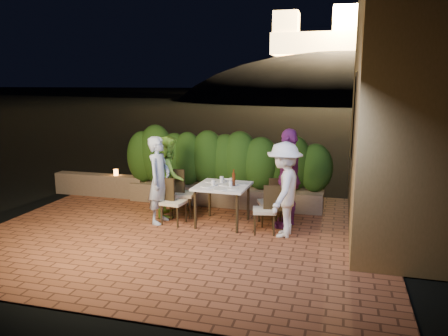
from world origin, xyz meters
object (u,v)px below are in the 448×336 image
at_px(dining_table, 223,205).
at_px(beer_bottle, 234,177).
at_px(chair_right_back, 270,202).
at_px(parapet_lamp, 116,172).
at_px(chair_right_front, 264,209).
at_px(bowl, 227,180).
at_px(diner_blue, 159,180).
at_px(chair_left_back, 184,193).
at_px(diner_green, 169,176).
at_px(chair_left_front, 174,201).
at_px(diner_white, 284,190).
at_px(diner_purple, 289,178).

xyz_separation_m(dining_table, beer_bottle, (0.21, 0.01, 0.53)).
bearing_deg(chair_right_back, parapet_lamp, -37.42).
xyz_separation_m(beer_bottle, chair_right_front, (0.62, -0.26, -0.48)).
xyz_separation_m(bowl, chair_right_front, (0.84, -0.60, -0.34)).
xyz_separation_m(chair_right_front, diner_blue, (-2.00, 0.06, 0.39)).
bearing_deg(chair_left_back, parapet_lamp, 150.71).
xyz_separation_m(beer_bottle, diner_green, (-1.38, 0.30, -0.11)).
height_order(dining_table, parapet_lamp, dining_table).
relative_size(bowl, chair_right_back, 0.17).
bearing_deg(bowl, chair_left_front, -147.66).
height_order(beer_bottle, diner_white, diner_white).
xyz_separation_m(bowl, chair_right_back, (0.85, -0.12, -0.33)).
relative_size(chair_right_back, diner_green, 0.55).
bearing_deg(chair_right_back, beer_bottle, -2.60).
relative_size(bowl, diner_blue, 0.09).
height_order(chair_right_front, diner_white, diner_white).
relative_size(beer_bottle, diner_purple, 0.17).
distance_m(chair_left_back, diner_green, 0.44).
bearing_deg(diner_purple, diner_blue, -75.58).
height_order(diner_blue, diner_white, diner_blue).
distance_m(dining_table, chair_right_back, 0.87).
height_order(chair_right_back, diner_purple, diner_purple).
xyz_separation_m(diner_blue, diner_white, (2.34, -0.11, -0.00)).
distance_m(chair_left_front, chair_left_back, 0.52).
height_order(beer_bottle, chair_right_back, beer_bottle).
bearing_deg(chair_right_back, chair_left_back, -24.10).
bearing_deg(chair_right_back, diner_green, -23.78).
xyz_separation_m(chair_left_front, diner_purple, (2.07, 0.43, 0.47)).
height_order(dining_table, bowl, bowl).
height_order(bowl, diner_white, diner_white).
relative_size(chair_left_front, chair_right_back, 0.99).
bearing_deg(bowl, chair_right_front, -35.53).
height_order(diner_green, parapet_lamp, diner_green).
bearing_deg(chair_left_back, beer_bottle, -18.46).
distance_m(chair_left_back, chair_right_back, 1.72).
relative_size(chair_right_front, diner_purple, 0.47).
relative_size(diner_green, diner_purple, 0.88).
height_order(dining_table, chair_left_front, chair_left_front).
height_order(chair_right_front, parapet_lamp, chair_right_front).
bearing_deg(bowl, dining_table, -88.29).
bearing_deg(diner_blue, chair_left_back, -27.30).
bearing_deg(chair_left_front, diner_blue, -175.39).
height_order(chair_left_front, diner_white, diner_white).
relative_size(beer_bottle, diner_green, 0.19).
xyz_separation_m(beer_bottle, chair_right_back, (0.63, 0.22, -0.46)).
bearing_deg(parapet_lamp, beer_bottle, -22.43).
bearing_deg(diner_blue, parapet_lamp, 52.03).
relative_size(chair_right_back, diner_white, 0.54).
height_order(diner_green, diner_purple, diner_purple).
height_order(diner_white, parapet_lamp, diner_white).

